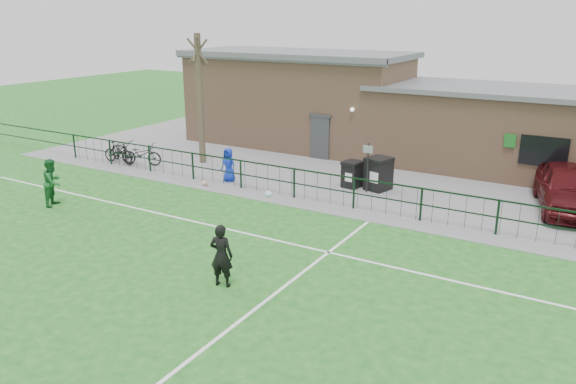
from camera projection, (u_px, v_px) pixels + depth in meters
The scene contains 19 objects.
ground at pixel (189, 290), 14.42m from camera, with size 90.00×90.00×0.00m, color #19581A.
paving_strip at pixel (383, 171), 25.50m from camera, with size 34.00×13.00×0.02m, color slate.
pitch_line_touch at pixel (326, 206), 20.82m from camera, with size 28.00×0.10×0.01m, color white.
pitch_line_mid at pixel (272, 239), 17.70m from camera, with size 28.00×0.10×0.01m, color white.
pitch_line_perp at pixel (254, 310), 13.45m from camera, with size 0.10×16.00×0.01m, color white.
perimeter_fence at pixel (329, 189), 20.81m from camera, with size 28.00×0.10×1.20m, color black.
bare_tree at pixel (200, 100), 26.02m from camera, with size 0.30×0.30×6.00m, color #433729.
wheelie_bin_left at pixel (352, 175), 22.91m from camera, with size 0.66×0.75×1.00m, color black.
wheelie_bin_right at pixel (378, 175), 22.52m from camera, with size 0.82×0.93×1.24m, color black.
sign_post at pixel (367, 168), 22.05m from camera, with size 0.06×0.06×2.00m, color black.
car_maroon at pixel (568, 188), 20.10m from camera, with size 1.97×4.89×1.67m, color #400B0E.
bicycle_a at pixel (122, 151), 26.78m from camera, with size 0.73×2.10×1.10m, color black.
bicycle_b at pixel (118, 152), 26.69m from camera, with size 0.47×1.67×1.00m, color black.
bicycle_c at pixel (142, 154), 26.29m from camera, with size 0.68×1.96×1.03m, color black.
spectator_child at pixel (228, 165), 23.65m from camera, with size 0.70×0.46×1.43m, color #132CB5.
goalkeeper_kick at pixel (223, 254), 14.51m from camera, with size 1.05×3.59×1.70m.
outfield_player at pixel (53, 182), 20.68m from camera, with size 0.86×0.67×1.76m, color #1B5F29.
ball_ground at pixel (204, 183), 23.20m from camera, with size 0.23×0.23×0.23m, color silver.
clubhouse at pixel (391, 111), 27.72m from camera, with size 24.25×5.40×4.96m.
Camera 1 is at (8.80, -9.88, 6.76)m, focal length 35.00 mm.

